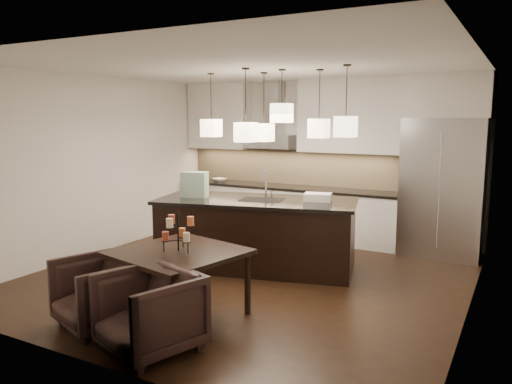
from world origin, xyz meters
The scene contains 37 objects.
floor centered at (0.00, 0.00, -0.01)m, with size 5.50×5.50×0.02m, color black.
ceiling centered at (0.00, 0.00, 2.81)m, with size 5.50×5.50×0.02m, color white.
wall_back centered at (0.00, 2.76, 1.40)m, with size 5.50×0.02×2.80m, color silver.
wall_front centered at (0.00, -2.76, 1.40)m, with size 5.50×0.02×2.80m, color silver.
wall_left centered at (-2.76, 0.00, 1.40)m, with size 0.02×5.50×2.80m, color silver.
wall_right centered at (2.76, 0.00, 1.40)m, with size 0.02×5.50×2.80m, color silver.
refrigerator centered at (2.10, 2.38, 1.07)m, with size 1.20×0.72×2.15m, color #B7B7BA.
fridge_panel centered at (2.10, 2.38, 2.47)m, with size 1.26×0.72×0.65m, color silver.
lower_cabinets centered at (-0.62, 2.43, 0.44)m, with size 4.21×0.62×0.88m, color silver.
countertop centered at (-0.62, 2.43, 0.90)m, with size 4.21×0.66×0.04m, color black.
backsplash centered at (-0.62, 2.73, 1.24)m, with size 4.21×0.02×0.63m, color tan.
upper_cab_left centered at (-2.10, 2.57, 2.17)m, with size 1.25×0.35×1.25m, color silver.
upper_cab_right centered at (0.55, 2.57, 2.17)m, with size 1.86×0.35×1.25m, color silver.
hood_canopy centered at (-0.93, 2.48, 1.72)m, with size 0.90×0.52×0.24m, color #B7B7BA.
hood_chimney centered at (-0.93, 2.59, 2.32)m, with size 0.30×0.28×0.96m, color #B7B7BA.
fruit_bowl centered at (-2.00, 2.38, 0.95)m, with size 0.26×0.26×0.06m, color silver.
island_body centered at (-0.13, 0.45, 0.48)m, with size 2.72×1.09×0.96m, color black.
island_top centered at (-0.13, 0.45, 0.98)m, with size 2.81×1.18×0.04m, color black.
faucet centered at (-0.05, 0.59, 1.21)m, with size 0.11×0.26×0.41m, color silver, non-canonical shape.
tote_bag centered at (-1.02, 0.20, 1.19)m, with size 0.37×0.20×0.37m, color #1F5531.
food_container centered at (0.69, 0.73, 1.06)m, with size 0.37×0.26×0.11m, color silver.
dining_table centered at (-0.03, -1.50, 0.37)m, with size 1.22×1.22×0.73m, color black, non-canonical shape.
candelabra centered at (-0.03, -1.50, 0.95)m, with size 0.35×0.35×0.43m, color black, non-canonical shape.
candle_a centered at (0.10, -1.53, 0.90)m, with size 0.07×0.07×0.10m, color #F7E3B1.
candle_b centered at (-0.07, -1.37, 0.90)m, with size 0.07×0.07×0.10m, color #C96433.
candle_c centered at (-0.12, -1.60, 0.90)m, with size 0.07×0.07×0.10m, color #A33D2A.
candle_d centered at (0.09, -1.44, 1.06)m, with size 0.07×0.07×0.10m, color #C96433.
candle_e centered at (-0.15, -1.45, 1.06)m, with size 0.07×0.07×0.10m, color #A33D2A.
candle_f centered at (-0.04, -1.63, 1.06)m, with size 0.07×0.07×0.10m, color #F7E3B1.
armchair_left centered at (-0.58, -2.13, 0.36)m, with size 0.78×0.80×0.73m, color black.
armchair_right centered at (0.24, -2.31, 0.38)m, with size 0.81×0.83×0.76m, color black.
pendant_a centered at (-0.96, 0.56, 2.00)m, with size 0.24×0.24×0.26m, color beige.
pendant_b centered at (-0.22, 0.84, 1.93)m, with size 0.24×0.24×0.26m, color beige.
pendant_c centered at (0.23, 0.52, 2.21)m, with size 0.24×0.24×0.26m, color beige.
pendant_d centered at (0.68, 0.76, 2.01)m, with size 0.24×0.24×0.26m, color beige.
pendant_e centered at (1.19, 0.35, 2.04)m, with size 0.24×0.24×0.26m, color beige.
pendant_f centered at (-0.12, 0.13, 1.96)m, with size 0.24×0.24×0.26m, color beige.
Camera 1 is at (3.21, -5.69, 2.17)m, focal length 35.00 mm.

